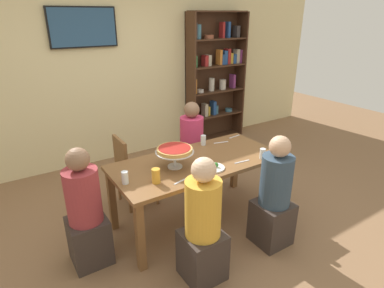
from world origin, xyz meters
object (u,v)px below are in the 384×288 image
at_px(bookshelf, 215,76).
at_px(diner_near_left, 203,230).
at_px(diner_head_west, 86,216).
at_px(salad_plate_near_diner, 177,148).
at_px(cutlery_fork_near, 234,137).
at_px(chair_far_left, 131,168).
at_px(cutlery_knife_far, 181,181).
at_px(water_glass_clear_spare, 203,140).
at_px(diner_far_right, 192,151).
at_px(salad_plate_far_diner, 213,167).
at_px(water_glass_clear_near, 263,154).
at_px(deep_dish_pizza_stand, 175,151).
at_px(water_glass_clear_far, 125,178).
at_px(cutlery_fork_far, 221,142).
at_px(diner_near_right, 274,199).
at_px(television, 83,27).
at_px(cutlery_knife_near, 273,152).
at_px(beer_glass_amber_tall, 156,176).
at_px(dining_table, 197,168).
at_px(cutlery_spare_fork, 242,162).

xyz_separation_m(bookshelf, diner_near_left, (-2.13, -2.73, -0.66)).
height_order(diner_head_west, salad_plate_near_diner, diner_head_west).
relative_size(diner_near_left, cutlery_fork_near, 6.39).
xyz_separation_m(bookshelf, chair_far_left, (-2.18, -1.31, -0.67)).
bearing_deg(cutlery_knife_far, water_glass_clear_spare, 28.91).
xyz_separation_m(diner_far_right, water_glass_clear_spare, (-0.10, -0.41, 0.31)).
distance_m(salad_plate_far_diner, water_glass_clear_near, 0.58).
xyz_separation_m(deep_dish_pizza_stand, salad_plate_far_diner, (0.30, -0.23, -0.16)).
relative_size(salad_plate_far_diner, water_glass_clear_far, 1.91).
bearing_deg(salad_plate_far_diner, cutlery_fork_far, 45.91).
relative_size(water_glass_clear_near, water_glass_clear_spare, 0.95).
xyz_separation_m(diner_near_right, cutlery_fork_far, (0.09, 0.97, 0.25)).
xyz_separation_m(television, cutlery_knife_near, (1.27, -2.39, -1.25)).
bearing_deg(salad_plate_far_diner, deep_dish_pizza_stand, 142.82).
height_order(chair_far_left, beer_glass_amber_tall, beer_glass_amber_tall).
bearing_deg(dining_table, cutlery_fork_far, 26.73).
bearing_deg(salad_plate_near_diner, cutlery_spare_fork, -57.30).
distance_m(water_glass_clear_spare, cutlery_spare_fork, 0.61).
distance_m(bookshelf, cutlery_spare_fork, 2.69).
height_order(salad_plate_near_diner, cutlery_fork_far, salad_plate_near_diner).
bearing_deg(bookshelf, deep_dish_pizza_stand, -134.45).
xyz_separation_m(deep_dish_pizza_stand, salad_plate_near_diner, (0.24, 0.36, -0.15)).
xyz_separation_m(dining_table, deep_dish_pizza_stand, (-0.27, -0.01, 0.26)).
bearing_deg(diner_near_left, salad_plate_far_diner, -43.17).
relative_size(chair_far_left, cutlery_fork_near, 4.83).
bearing_deg(cutlery_fork_far, deep_dish_pizza_stand, 33.19).
bearing_deg(diner_head_west, cutlery_fork_far, 8.56).
height_order(beer_glass_amber_tall, cutlery_knife_far, beer_glass_amber_tall).
distance_m(bookshelf, diner_near_left, 3.53).
height_order(diner_near_right, cutlery_fork_near, diner_near_right).
distance_m(chair_far_left, cutlery_knife_far, 1.04).
bearing_deg(dining_table, water_glass_clear_spare, 47.02).
relative_size(salad_plate_near_diner, cutlery_fork_far, 1.22).
xyz_separation_m(bookshelf, cutlery_spare_fork, (-1.34, -2.30, -0.41)).
relative_size(television, diner_far_right, 0.79).
height_order(dining_table, water_glass_clear_near, water_glass_clear_near).
xyz_separation_m(diner_near_left, water_glass_clear_far, (-0.40, 0.66, 0.31)).
relative_size(dining_table, water_glass_clear_spare, 15.16).
relative_size(diner_near_left, water_glass_clear_near, 10.28).
xyz_separation_m(beer_glass_amber_tall, water_glass_clear_near, (1.18, -0.14, -0.01)).
bearing_deg(cutlery_fork_far, cutlery_spare_fork, 89.58).
distance_m(television, water_glass_clear_near, 2.92).
relative_size(diner_near_left, chair_far_left, 1.32).
relative_size(water_glass_clear_far, cutlery_fork_far, 0.66).
bearing_deg(chair_far_left, water_glass_clear_near, 45.90).
bearing_deg(beer_glass_amber_tall, cutlery_knife_far, -26.28).
bearing_deg(bookshelf, cutlery_fork_far, -124.31).
bearing_deg(television, cutlery_spare_fork, -71.00).
xyz_separation_m(salad_plate_near_diner, beer_glass_amber_tall, (-0.54, -0.55, 0.05)).
height_order(diner_near_right, cutlery_knife_far, diner_near_right).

